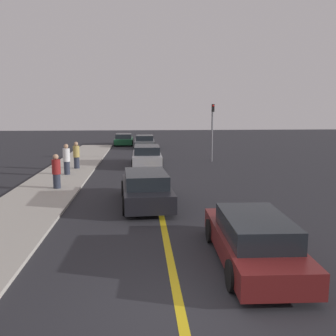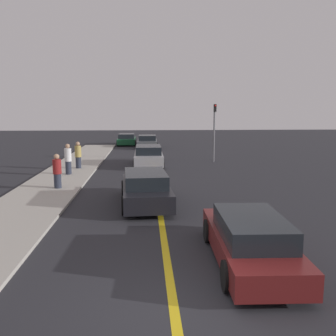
# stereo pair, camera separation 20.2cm
# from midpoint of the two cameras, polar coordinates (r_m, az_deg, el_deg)

# --- Properties ---
(ground_plane) EXTENTS (120.00, 120.00, 0.00)m
(ground_plane) POSITION_cam_midpoint_polar(r_m,az_deg,el_deg) (7.76, 1.06, -20.84)
(ground_plane) COLOR #28282D
(road_center_line) EXTENTS (0.20, 60.00, 0.01)m
(road_center_line) POSITION_cam_midpoint_polar(r_m,az_deg,el_deg) (25.01, -2.71, 0.20)
(road_center_line) COLOR gold
(road_center_line) RESTS_ON ground_plane
(sidewalk_left) EXTENTS (3.07, 32.26, 0.11)m
(sidewalk_left) POSITION_cam_midpoint_polar(r_m,az_deg,el_deg) (23.59, -15.28, -0.53)
(sidewalk_left) COLOR #ADA89E
(sidewalk_left) RESTS_ON ground_plane
(car_near_right_lane) EXTENTS (1.94, 4.84, 1.28)m
(car_near_right_lane) POSITION_cam_midpoint_polar(r_m,az_deg,el_deg) (9.75, 12.21, -10.59)
(car_near_right_lane) COLOR maroon
(car_near_right_lane) RESTS_ON ground_plane
(car_ahead_center) EXTENTS (2.17, 4.88, 1.37)m
(car_ahead_center) POSITION_cam_midpoint_polar(r_m,az_deg,el_deg) (15.14, -3.76, -3.13)
(car_ahead_center) COLOR black
(car_ahead_center) RESTS_ON ground_plane
(car_far_distant) EXTENTS (2.02, 4.65, 1.37)m
(car_far_distant) POSITION_cam_midpoint_polar(r_m,az_deg,el_deg) (25.48, -3.48, 1.85)
(car_far_distant) COLOR #9E9EA3
(car_far_distant) RESTS_ON ground_plane
(car_parked_left_lot) EXTENTS (2.02, 3.86, 1.26)m
(car_parked_left_lot) POSITION_cam_midpoint_polar(r_m,az_deg,el_deg) (36.82, -3.74, 4.01)
(car_parked_left_lot) COLOR #4C5156
(car_parked_left_lot) RESTS_ON ground_plane
(car_oncoming_far) EXTENTS (1.97, 4.06, 1.21)m
(car_oncoming_far) POSITION_cam_midpoint_polar(r_m,az_deg,el_deg) (39.98, -6.90, 4.33)
(car_oncoming_far) COLOR #144728
(car_oncoming_far) RESTS_ON ground_plane
(pedestrian_near_curb) EXTENTS (0.40, 0.40, 1.63)m
(pedestrian_near_curb) POSITION_cam_midpoint_polar(r_m,az_deg,el_deg) (18.45, -16.95, -0.51)
(pedestrian_near_curb) COLOR #282D3D
(pedestrian_near_curb) RESTS_ON sidewalk_left
(pedestrian_mid_group) EXTENTS (0.39, 0.39, 1.75)m
(pedestrian_mid_group) POSITION_cam_midpoint_polar(r_m,az_deg,el_deg) (22.15, -15.45, 1.28)
(pedestrian_mid_group) COLOR #282D3D
(pedestrian_mid_group) RESTS_ON sidewalk_left
(pedestrian_far_standing) EXTENTS (0.40, 0.40, 1.68)m
(pedestrian_far_standing) POSITION_cam_midpoint_polar(r_m,az_deg,el_deg) (24.26, -14.02, 1.90)
(pedestrian_far_standing) COLOR #282D3D
(pedestrian_far_standing) RESTS_ON sidewalk_left
(traffic_light) EXTENTS (0.18, 0.40, 4.16)m
(traffic_light) POSITION_cam_midpoint_polar(r_m,az_deg,el_deg) (27.26, 6.56, 6.26)
(traffic_light) COLOR slate
(traffic_light) RESTS_ON ground_plane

